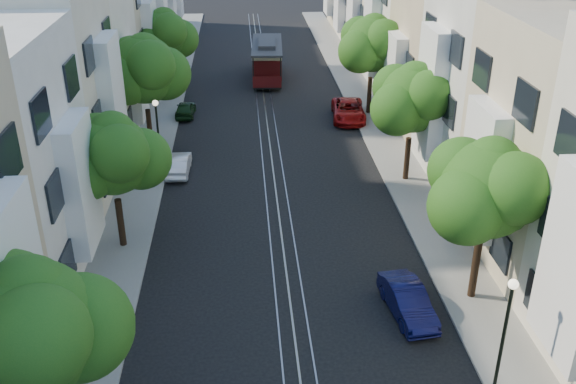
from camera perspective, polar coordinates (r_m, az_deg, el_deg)
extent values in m
plane|color=black|center=(42.25, -1.77, 5.37)|extent=(200.00, 200.00, 0.00)
cube|color=gray|center=(43.11, 7.94, 5.65)|extent=(2.50, 80.00, 0.12)
cube|color=gray|center=(42.57, -11.61, 5.09)|extent=(2.50, 80.00, 0.12)
cube|color=gray|center=(42.22, -2.52, 5.36)|extent=(0.06, 80.00, 0.02)
cube|color=gray|center=(42.24, -1.77, 5.39)|extent=(0.06, 80.00, 0.02)
cube|color=gray|center=(42.27, -1.02, 5.41)|extent=(0.06, 80.00, 0.02)
cube|color=tan|center=(42.24, -1.77, 5.38)|extent=(0.08, 80.00, 0.01)
cube|color=beige|center=(28.91, 24.24, 3.47)|extent=(7.00, 8.00, 10.00)
cube|color=white|center=(27.63, 16.96, 1.89)|extent=(0.90, 3.04, 5.50)
cube|color=silver|center=(35.43, 18.82, 10.06)|extent=(7.00, 8.00, 12.00)
cube|color=white|center=(34.42, 12.68, 8.69)|extent=(0.90, 3.04, 6.60)
cube|color=#C6B28C|center=(43.03, 14.64, 11.23)|extent=(7.00, 8.00, 9.00)
cube|color=white|center=(42.17, 9.54, 10.40)|extent=(0.90, 3.04, 4.95)
cube|color=white|center=(50.31, 11.94, 14.50)|extent=(7.00, 8.00, 10.50)
cube|color=white|center=(49.59, 7.50, 13.67)|extent=(0.90, 3.04, 5.78)
cube|color=white|center=(57.21, 5.94, 15.86)|extent=(0.90, 3.04, 6.32)
cube|color=white|center=(65.13, 4.69, 16.43)|extent=(0.90, 3.04, 5.23)
cube|color=white|center=(19.83, -23.14, -8.33)|extent=(0.90, 3.04, 5.93)
cube|color=white|center=(26.70, -18.11, 0.64)|extent=(0.90, 3.04, 5.39)
cube|color=beige|center=(34.36, -21.93, 8.87)|extent=(7.00, 8.00, 11.76)
cube|color=white|center=(33.68, -15.45, 7.81)|extent=(0.90, 3.04, 6.47)
cube|color=silver|center=(42.15, -18.66, 10.27)|extent=(7.00, 8.00, 8.82)
cube|color=white|center=(41.56, -13.38, 9.71)|extent=(0.90, 3.04, 4.85)
cube|color=beige|center=(49.56, -16.72, 13.67)|extent=(7.00, 8.00, 10.29)
cube|color=white|center=(49.08, -12.16, 13.07)|extent=(0.90, 3.04, 5.66)
cube|color=silver|center=(57.18, -15.23, 15.93)|extent=(7.00, 8.00, 11.27)
cube|color=white|center=(56.77, -11.22, 15.33)|extent=(0.90, 3.04, 6.20)
cube|color=white|center=(64.74, -10.41, 15.97)|extent=(0.90, 3.04, 5.12)
cylinder|color=black|center=(26.15, 16.27, -6.61)|extent=(0.30, 0.30, 2.45)
sphere|color=#184F13|center=(24.51, 17.28, 0.23)|extent=(3.64, 3.64, 3.64)
sphere|color=#184F13|center=(25.50, 19.09, -0.01)|extent=(2.91, 2.91, 2.91)
sphere|color=#184F13|center=(23.73, 15.61, -1.24)|extent=(2.84, 2.84, 2.84)
sphere|color=#184F13|center=(24.26, 17.70, 2.25)|extent=(2.18, 2.18, 2.18)
cylinder|color=black|center=(35.43, 10.54, 2.96)|extent=(0.30, 0.30, 2.38)
sphere|color=#184F13|center=(34.26, 11.00, 8.13)|extent=(3.54, 3.54, 3.54)
sphere|color=#184F13|center=(35.13, 12.49, 7.76)|extent=(2.83, 2.83, 2.83)
sphere|color=#184F13|center=(33.48, 9.66, 7.27)|extent=(2.76, 2.76, 2.76)
sphere|color=#184F13|center=(34.11, 11.25, 9.61)|extent=(2.12, 2.12, 2.12)
cylinder|color=black|center=(45.45, 7.23, 8.55)|extent=(0.30, 0.30, 2.52)
sphere|color=#184F13|center=(44.50, 7.50, 12.92)|extent=(3.74, 3.74, 3.74)
sphere|color=#184F13|center=(45.30, 8.74, 12.56)|extent=(3.00, 3.00, 3.00)
sphere|color=#184F13|center=(43.72, 6.40, 12.33)|extent=(2.92, 2.92, 2.92)
sphere|color=#184F13|center=(44.42, 7.67, 14.08)|extent=(2.25, 2.25, 2.25)
sphere|color=#184F13|center=(17.81, -22.07, -11.23)|extent=(3.64, 3.64, 3.64)
sphere|color=#184F13|center=(18.12, -18.05, -11.37)|extent=(2.91, 2.91, 2.91)
sphere|color=#184F13|center=(17.36, -22.16, -8.67)|extent=(2.18, 2.18, 2.18)
cylinder|color=black|center=(29.48, -14.65, -2.62)|extent=(0.30, 0.30, 2.27)
sphere|color=#184F13|center=(28.11, -15.39, 3.14)|extent=(3.38, 3.38, 3.38)
sphere|color=#184F13|center=(28.53, -12.96, 2.89)|extent=(2.70, 2.70, 2.70)
sphere|color=#184F13|center=(27.81, -17.47, 1.91)|extent=(2.64, 2.64, 2.64)
sphere|color=#184F13|center=(27.86, -15.37, 4.93)|extent=(2.03, 2.03, 2.03)
cylinder|color=black|center=(39.30, -12.19, 5.37)|extent=(0.30, 0.30, 2.62)
sphere|color=#184F13|center=(38.17, -12.72, 10.58)|extent=(3.90, 3.90, 3.90)
sphere|color=#184F13|center=(38.61, -10.93, 10.30)|extent=(3.12, 3.12, 3.12)
sphere|color=#184F13|center=(37.74, -14.25, 9.76)|extent=(3.04, 3.04, 3.04)
sphere|color=#184F13|center=(38.03, -12.68, 11.93)|extent=(2.34, 2.34, 2.34)
cylinder|color=black|center=(49.70, -10.67, 9.77)|extent=(0.30, 0.30, 2.38)
sphere|color=#184F13|center=(48.87, -11.00, 13.55)|extent=(3.54, 3.54, 3.54)
sphere|color=#184F13|center=(49.33, -9.60, 13.30)|extent=(2.83, 2.83, 2.83)
sphere|color=#184F13|center=(48.38, -12.20, 12.95)|extent=(2.76, 2.76, 2.76)
sphere|color=#184F13|center=(48.78, -10.97, 14.61)|extent=(2.12, 2.12, 2.12)
cylinder|color=black|center=(21.65, 18.60, -12.14)|extent=(0.12, 0.12, 4.00)
sphere|color=#FFF2CC|center=(20.52, 19.39, -7.74)|extent=(0.32, 0.32, 0.32)
cylinder|color=black|center=(36.16, -11.43, 4.75)|extent=(0.12, 0.12, 4.00)
sphere|color=#FFF2CC|center=(35.49, -11.72, 7.75)|extent=(0.32, 0.32, 0.32)
cube|color=black|center=(53.69, -1.84, 10.46)|extent=(2.57, 7.74, 0.29)
cube|color=#440B0B|center=(53.39, -1.86, 11.65)|extent=(2.52, 4.88, 2.29)
cube|color=beige|center=(53.18, -1.88, 12.54)|extent=(2.57, 4.94, 0.57)
cube|color=#2D2D30|center=(53.09, -1.88, 12.94)|extent=(2.76, 7.75, 0.17)
cube|color=#2D2D30|center=(53.03, -1.89, 13.19)|extent=(1.55, 4.36, 0.33)
imported|color=#0B0C38|center=(25.10, 10.59, -9.50)|extent=(1.73, 3.75, 1.19)
imported|color=#9B0E0E|center=(44.43, 5.39, 7.23)|extent=(2.54, 4.83, 1.29)
imported|color=silver|center=(36.53, -9.68, 2.45)|extent=(1.24, 3.35, 1.09)
imported|color=black|center=(45.47, -9.11, 7.31)|extent=(1.39, 3.17, 1.06)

